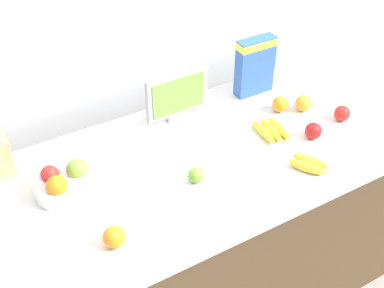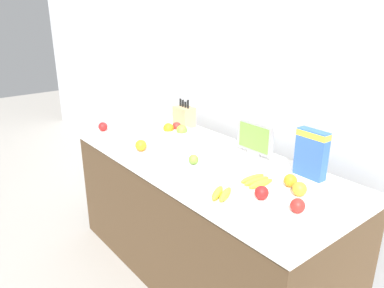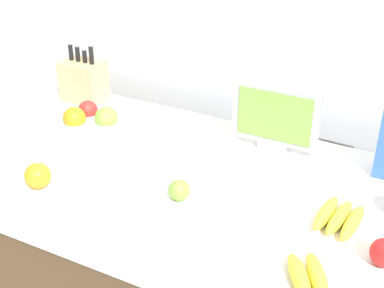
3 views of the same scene
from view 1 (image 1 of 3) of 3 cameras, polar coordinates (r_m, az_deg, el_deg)
The scene contains 13 objects.
wall_back at distance 2.50m, azimuth -9.38°, elevation 13.38°, with size 9.00×0.06×2.60m.
counter at distance 2.53m, azimuth -1.39°, elevation -10.17°, with size 2.10×0.89×0.89m.
small_monitor at distance 2.41m, azimuth -1.61°, elevation 5.18°, with size 0.30×0.03×0.24m.
cereal_box at distance 2.61m, azimuth 6.74°, elevation 8.49°, with size 0.19×0.07×0.29m.
fruit_bowl at distance 2.13m, azimuth -13.45°, elevation -4.01°, with size 0.24×0.24×0.12m.
banana_bunch_left at distance 2.25m, azimuth 12.33°, elevation -2.09°, with size 0.15×0.18×0.04m.
banana_bunch_right at distance 2.41m, azimuth 8.41°, elevation 1.50°, with size 0.13×0.20×0.04m.
apple_by_knife_block at distance 2.13m, azimuth 0.44°, elevation -3.33°, with size 0.07×0.07×0.07m, color #6B9E33.
apple_front at distance 2.41m, azimuth 12.81°, elevation 1.39°, with size 0.08×0.08×0.08m, color red.
apple_near_bananas at distance 2.55m, azimuth 15.71°, elevation 3.17°, with size 0.07×0.07×0.07m, color red.
orange_back_center at distance 2.55m, azimuth 9.38°, elevation 4.22°, with size 0.08×0.08×0.08m, color orange.
orange_mid_left at distance 2.57m, azimuth 11.79°, elevation 4.30°, with size 0.08×0.08×0.08m, color orange.
orange_near_bowl at distance 1.91m, azimuth -8.30°, elevation -9.78°, with size 0.08×0.08×0.08m, color orange.
Camera 1 is at (-0.79, -1.47, 2.34)m, focal length 50.00 mm.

